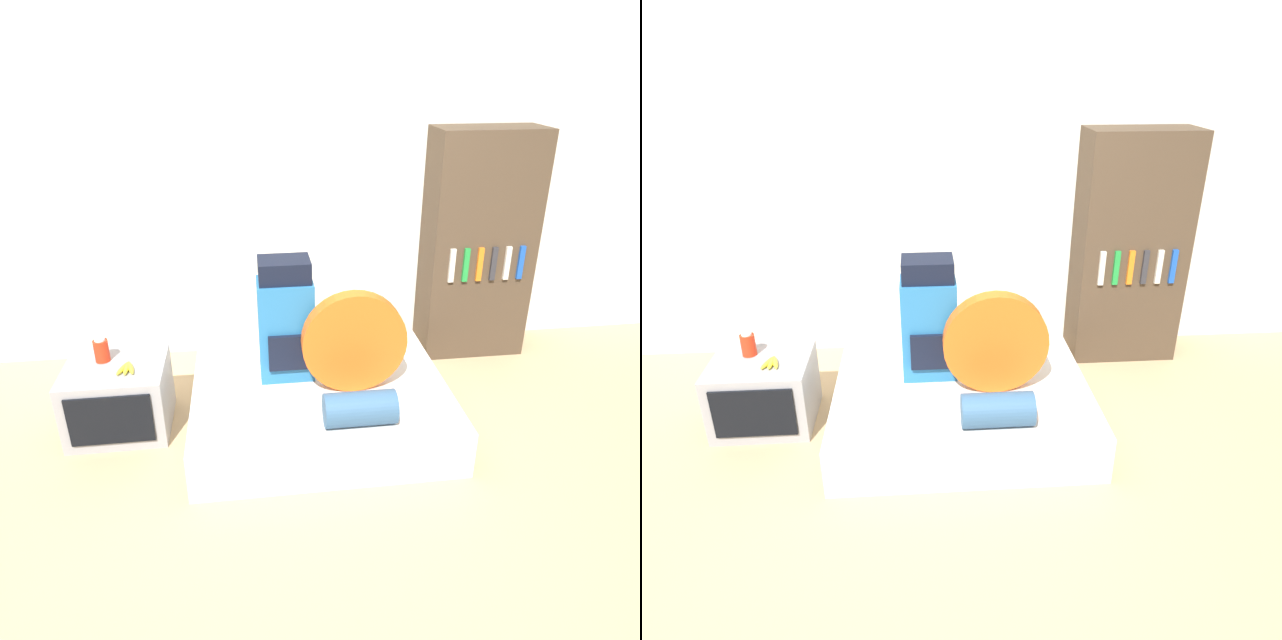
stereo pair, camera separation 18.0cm
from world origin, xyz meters
TOP-DOWN VIEW (x-y plane):
  - ground_plane at (0.00, 0.00)m, footprint 16.00×16.00m
  - wall_back at (0.00, 1.80)m, footprint 8.00×0.05m
  - bed at (0.16, 0.65)m, footprint 1.62×1.34m
  - backpack at (-0.04, 0.80)m, footprint 0.35×0.29m
  - tent_bag at (0.36, 0.58)m, footprint 0.65×0.11m
  - sleeping_roll at (0.33, 0.18)m, footprint 0.41×0.20m
  - television at (-1.13, 0.77)m, footprint 0.62×0.56m
  - canister at (-1.21, 0.85)m, footprint 0.09×0.09m
  - banana_bunch at (-1.04, 0.71)m, footprint 0.12×0.17m
  - bookshelf at (1.51, 1.56)m, footprint 0.81×0.42m

SIDE VIEW (x-z plane):
  - ground_plane at x=0.00m, z-range 0.00..0.00m
  - bed at x=0.16m, z-range 0.00..0.30m
  - television at x=-1.13m, z-range 0.00..0.46m
  - sleeping_roll at x=0.33m, z-range 0.30..0.50m
  - banana_bunch at x=-1.04m, z-range 0.46..0.49m
  - canister at x=-1.21m, z-range 0.45..0.61m
  - tent_bag at x=0.36m, z-range 0.30..0.95m
  - backpack at x=-0.04m, z-range 0.29..1.09m
  - bookshelf at x=1.51m, z-range 0.00..1.76m
  - wall_back at x=0.00m, z-range 0.00..2.60m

